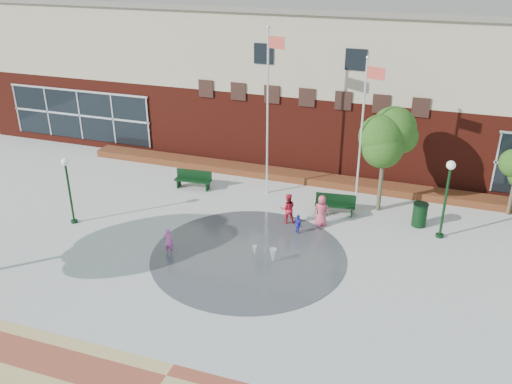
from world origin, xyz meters
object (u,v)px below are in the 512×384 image
(flagpole_right, at_px, (362,130))
(trash_can, at_px, (420,215))
(child_splash, at_px, (169,241))
(flagpole_left, at_px, (268,105))
(bench_left, at_px, (193,183))

(flagpole_right, bearing_deg, trash_can, 13.68)
(flagpole_right, height_order, child_splash, flagpole_right)
(child_splash, bearing_deg, flagpole_left, -109.20)
(bench_left, distance_m, child_splash, 6.82)
(flagpole_right, relative_size, trash_can, 6.62)
(child_splash, bearing_deg, trash_can, -151.62)
(flagpole_right, bearing_deg, bench_left, -162.03)
(flagpole_right, distance_m, child_splash, 10.19)
(flagpole_right, bearing_deg, flagpole_left, -171.38)
(flagpole_right, relative_size, bench_left, 3.79)
(flagpole_left, bearing_deg, flagpole_right, 7.75)
(bench_left, bearing_deg, trash_can, -6.21)
(flagpole_left, height_order, child_splash, flagpole_left)
(flagpole_left, relative_size, trash_can, 7.44)
(child_splash, bearing_deg, bench_left, -76.65)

